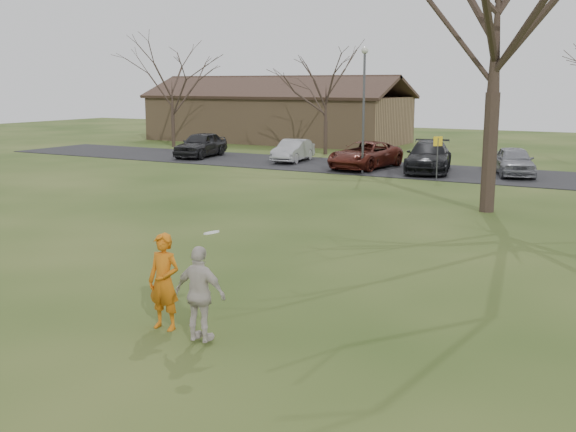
# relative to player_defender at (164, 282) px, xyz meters

# --- Properties ---
(ground) EXTENTS (120.00, 120.00, 0.00)m
(ground) POSITION_rel_player_defender_xyz_m (0.38, 0.01, -0.90)
(ground) COLOR #1E380F
(ground) RESTS_ON ground
(parking_strip) EXTENTS (62.00, 6.50, 0.04)m
(parking_strip) POSITION_rel_player_defender_xyz_m (0.38, 25.01, -0.88)
(parking_strip) COLOR black
(parking_strip) RESTS_ON ground
(player_defender) EXTENTS (0.68, 0.46, 1.81)m
(player_defender) POSITION_rel_player_defender_xyz_m (0.00, 0.00, 0.00)
(player_defender) COLOR #C0600F
(player_defender) RESTS_ON ground
(car_0) EXTENTS (2.46, 4.74, 1.54)m
(car_0) POSITION_rel_player_defender_xyz_m (-17.45, 24.92, -0.10)
(car_0) COLOR black
(car_0) RESTS_ON parking_strip
(car_1) EXTENTS (1.86, 4.03, 1.28)m
(car_1) POSITION_rel_player_defender_xyz_m (-11.26, 25.49, -0.23)
(car_1) COLOR #A1A1A6
(car_1) RESTS_ON parking_strip
(car_2) EXTENTS (2.84, 5.32, 1.42)m
(car_2) POSITION_rel_player_defender_xyz_m (-6.34, 24.53, -0.15)
(car_2) COLOR #551D14
(car_2) RESTS_ON parking_strip
(car_3) EXTENTS (3.35, 5.66, 1.54)m
(car_3) POSITION_rel_player_defender_xyz_m (-2.89, 24.73, -0.10)
(car_3) COLOR black
(car_3) RESTS_ON parking_strip
(car_4) EXTENTS (2.99, 4.49, 1.42)m
(car_4) POSITION_rel_player_defender_xyz_m (1.24, 25.35, -0.16)
(car_4) COLOR gray
(car_4) RESTS_ON parking_strip
(catching_play) EXTENTS (1.01, 0.46, 2.01)m
(catching_play) POSITION_rel_player_defender_xyz_m (1.04, -0.30, 0.01)
(catching_play) COLOR beige
(catching_play) RESTS_ON ground
(building) EXTENTS (20.60, 8.50, 5.14)m
(building) POSITION_rel_player_defender_xyz_m (-19.62, 38.01, 1.03)
(building) COLOR #8C6D4C
(building) RESTS_ON ground
(lamp_post) EXTENTS (0.34, 0.34, 6.27)m
(lamp_post) POSITION_rel_player_defender_xyz_m (-5.62, 22.51, 3.06)
(lamp_post) COLOR #47474C
(lamp_post) RESTS_ON ground
(sign_yellow) EXTENTS (0.35, 0.35, 2.08)m
(sign_yellow) POSITION_rel_player_defender_xyz_m (-1.62, 22.01, 0.55)
(sign_yellow) COLOR #47474C
(sign_yellow) RESTS_ON ground
(big_tree) EXTENTS (9.00, 9.00, 14.00)m
(big_tree) POSITION_rel_player_defender_xyz_m (2.38, 15.01, 6.10)
(big_tree) COLOR #352821
(big_tree) RESTS_ON ground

